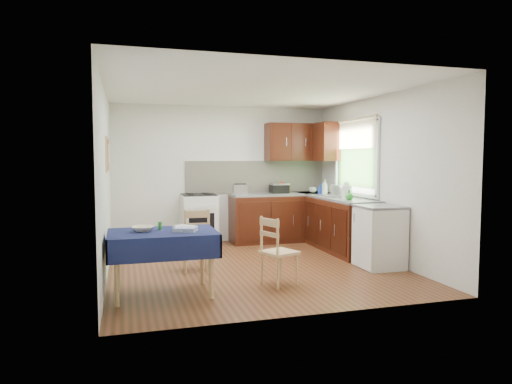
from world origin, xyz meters
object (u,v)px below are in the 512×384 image
object	(u,v)px
sandwich_press	(279,188)
dining_table	(163,241)
chair_far	(196,238)
chair_near	(277,249)
toaster	(240,189)
dish_rack	(336,195)
kettle	(347,191)

from	to	relation	value
sandwich_press	dining_table	bearing A→B (deg)	-137.62
chair_far	sandwich_press	world-z (taller)	sandwich_press
chair_near	toaster	size ratio (longest dim) A/B	3.30
dish_rack	toaster	bearing A→B (deg)	162.46
toaster	kettle	distance (m)	1.95
sandwich_press	dish_rack	world-z (taller)	dish_rack
dining_table	sandwich_press	xyz separation A→B (m)	(2.37, 2.82, 0.37)
sandwich_press	kettle	size ratio (longest dim) A/B	1.15
dish_rack	kettle	size ratio (longest dim) A/B	1.57
dish_rack	sandwich_press	bearing A→B (deg)	139.46
chair_far	sandwich_press	bearing A→B (deg)	-131.34
toaster	kettle	size ratio (longest dim) A/B	0.93
chair_near	dish_rack	world-z (taller)	dish_rack
toaster	dish_rack	bearing A→B (deg)	-37.98
chair_near	dish_rack	size ratio (longest dim) A/B	1.95
dining_table	kettle	world-z (taller)	kettle
toaster	chair_far	bearing A→B (deg)	-127.00
sandwich_press	chair_far	bearing A→B (deg)	-142.27
sandwich_press	kettle	xyz separation A→B (m)	(0.69, -1.35, 0.03)
dish_rack	kettle	bearing A→B (deg)	-74.95
dining_table	chair_near	size ratio (longest dim) A/B	1.42
chair_near	toaster	distance (m)	2.82
toaster	dish_rack	world-z (taller)	dish_rack
kettle	chair_far	bearing A→B (deg)	-168.52
chair_near	sandwich_press	size ratio (longest dim) A/B	2.66
chair_far	dish_rack	bearing A→B (deg)	-157.26
chair_near	kettle	distance (m)	2.33
kettle	toaster	bearing A→B (deg)	138.85
sandwich_press	kettle	world-z (taller)	kettle
toaster	sandwich_press	xyz separation A→B (m)	(0.77, 0.07, 0.00)
dining_table	dish_rack	world-z (taller)	dish_rack
dish_rack	kettle	distance (m)	0.39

